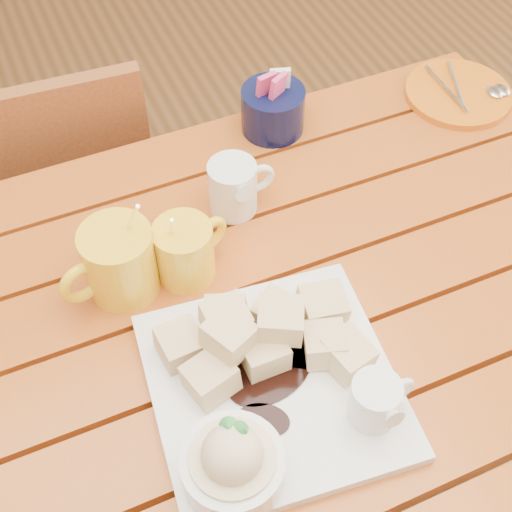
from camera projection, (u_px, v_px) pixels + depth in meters
name	position (u px, v px, depth m)	size (l,w,h in m)	color
table	(238.00, 371.00, 1.01)	(1.20, 0.79, 0.75)	#933813
dessert_plate	(266.00, 391.00, 0.83)	(0.32, 0.32, 0.12)	white
coffee_mug_left	(118.00, 262.00, 0.93)	(0.13, 0.10, 0.16)	yellow
coffee_mug_right	(186.00, 250.00, 0.95)	(0.11, 0.08, 0.13)	yellow
cream_pitcher	(234.00, 186.00, 1.03)	(0.10, 0.08, 0.09)	white
sugar_caddy	(273.00, 109.00, 1.14)	(0.10, 0.10, 0.11)	black
orange_saucer	(459.00, 93.00, 1.22)	(0.18, 0.18, 0.02)	orange
chair_far	(53.00, 210.00, 1.43)	(0.42, 0.42, 0.84)	brown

